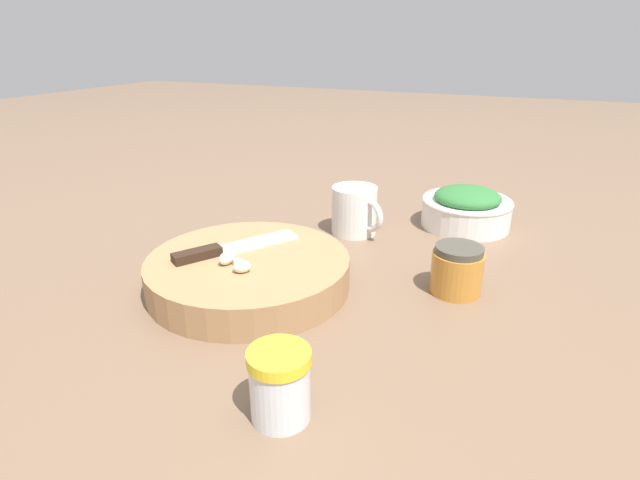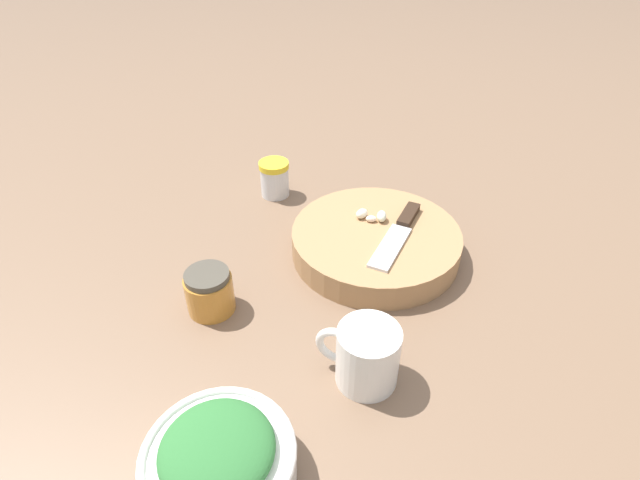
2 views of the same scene
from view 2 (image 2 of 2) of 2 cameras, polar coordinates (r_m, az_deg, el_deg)
name	(u,v)px [view 2 (image 2 of 2)]	position (r m, az deg, el deg)	size (l,w,h in m)	color
ground_plane	(322,282)	(0.82, 0.21, -4.87)	(5.00, 5.00, 0.00)	brown
cutting_board	(376,242)	(0.87, 6.37, -0.25)	(0.29, 0.29, 0.05)	#9E754C
chef_knife	(399,231)	(0.85, 9.06, 1.03)	(0.18, 0.13, 0.01)	black
garlic_cloves	(372,216)	(0.88, 5.96, 2.80)	(0.04, 0.06, 0.02)	#F4DBC6
herb_bowl	(220,460)	(0.59, -11.41, -23.46)	(0.17, 0.17, 0.08)	silver
spice_jar	(275,178)	(1.02, -5.21, 7.02)	(0.06, 0.06, 0.07)	silver
coffee_mug	(366,355)	(0.66, 5.24, -13.00)	(0.08, 0.11, 0.09)	silver
honey_jar	(209,292)	(0.77, -12.52, -5.77)	(0.07, 0.07, 0.07)	#BC7A2D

